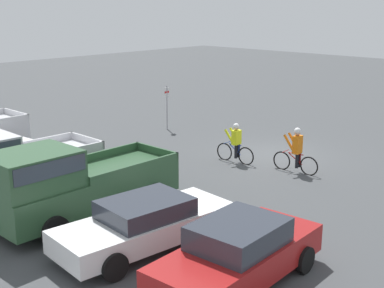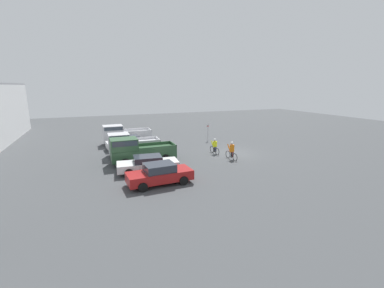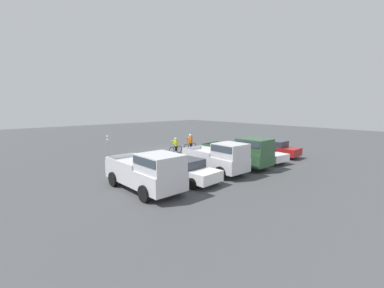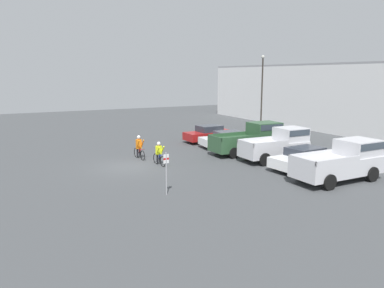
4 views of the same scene
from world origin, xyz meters
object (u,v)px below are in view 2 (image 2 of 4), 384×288
Objects in this scene: sedan_1 at (148,164)px; cyclist_0 at (215,146)px; sedan_0 at (160,174)px; cyclist_1 at (232,150)px; fire_lane_sign at (208,130)px; pickup_truck_0 at (137,150)px; pickup_truck_2 at (123,134)px; pickup_truck_1 at (130,144)px; sedan_2 at (129,142)px.

cyclist_0 is (3.09, -7.43, 0.09)m from sedan_1.
sedan_0 is 2.64× the size of cyclist_0.
cyclist_1 is 0.84× the size of fire_lane_sign.
sedan_0 is 2.81m from sedan_1.
sedan_0 is at bearing 141.88° from fire_lane_sign.
pickup_truck_0 is at bearing 122.51° from fire_lane_sign.
pickup_truck_2 is at bearing 77.81° from fire_lane_sign.
cyclist_0 is (-8.10, -7.85, -0.38)m from pickup_truck_2.
pickup_truck_0 is 8.40m from pickup_truck_2.
fire_lane_sign is (-2.14, -9.92, 0.16)m from pickup_truck_2.
pickup_truck_1 is 8.37m from cyclist_0.
sedan_0 is at bearing -174.92° from pickup_truck_1.
sedan_2 is at bearing 93.85° from fire_lane_sign.
cyclist_1 is (-4.92, -8.50, -0.30)m from pickup_truck_1.
fire_lane_sign is (6.25, -9.82, 0.15)m from pickup_truck_0.
cyclist_0 is (0.29, -7.74, -0.39)m from pickup_truck_0.
pickup_truck_1 is (5.61, 0.54, 0.47)m from sedan_1.
fire_lane_sign reaches higher than cyclist_0.
fire_lane_sign is (8.36, -1.54, 0.47)m from cyclist_1.
fire_lane_sign reaches higher than sedan_2.
cyclist_0 is at bearing -124.77° from sedan_2.
sedan_2 is 9.76m from fire_lane_sign.
pickup_truck_1 reaches higher than sedan_2.
pickup_truck_1 is 2.84m from sedan_2.
pickup_truck_1 is at bearing 5.51° from sedan_1.
sedan_0 is 8.51m from cyclist_1.
fire_lane_sign is at bearing -102.19° from pickup_truck_2.
pickup_truck_2 is (2.80, 0.20, 0.44)m from sedan_2.
sedan_1 is at bearing -174.49° from pickup_truck_1.
pickup_truck_2 is (8.40, 0.11, -0.01)m from pickup_truck_0.
pickup_truck_0 reaches higher than sedan_1.
sedan_1 is 0.87× the size of pickup_truck_0.
cyclist_0 is 6.33m from fire_lane_sign.
pickup_truck_2 is 2.50× the size of fire_lane_sign.
sedan_1 is (2.80, 0.21, -0.05)m from sedan_0.
sedan_0 is 2.10× the size of fire_lane_sign.
pickup_truck_0 reaches higher than cyclist_0.
pickup_truck_1 reaches higher than cyclist_0.
cyclist_0 is at bearing -67.41° from sedan_1.
pickup_truck_2 is 13.44m from cyclist_1.
cyclist_1 is at bearing -167.53° from cyclist_0.
pickup_truck_1 is (8.41, 0.75, 0.42)m from sedan_0.
cyclist_1 is (-2.40, -0.53, 0.08)m from cyclist_0.
pickup_truck_0 is at bearing 92.17° from cyclist_0.
sedan_2 is (2.79, -0.33, -0.43)m from pickup_truck_1.
cyclist_0 is (5.89, -7.23, 0.04)m from sedan_0.
sedan_2 is at bearing -6.72° from pickup_truck_1.
pickup_truck_2 reaches higher than sedan_2.
pickup_truck_2 is 2.96× the size of cyclist_1.
cyclist_1 is at bearing -85.02° from sedan_1.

